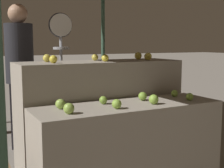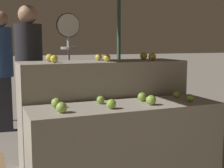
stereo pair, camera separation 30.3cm
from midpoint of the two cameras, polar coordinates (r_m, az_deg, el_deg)
display_counter_front at (r=2.90m, az=5.64°, el=-11.30°), size 1.74×0.55×0.77m
display_counter_back at (r=3.37m, az=0.94°, el=-5.41°), size 1.74×0.55×1.13m
apple_front_0 at (r=2.46m, az=-5.75°, el=-4.33°), size 0.09×0.09×0.09m
apple_front_1 at (r=2.60m, az=3.21°, el=-3.70°), size 0.08×0.08×0.08m
apple_front_2 at (r=2.80m, az=10.26°, el=-2.95°), size 0.09×0.09×0.09m
apple_front_3 at (r=3.04m, az=16.96°, el=-2.50°), size 0.07×0.07×0.07m
apple_front_4 at (r=2.66m, az=-6.98°, el=-3.49°), size 0.08×0.08×0.08m
apple_front_5 at (r=2.81m, az=0.98°, el=-2.95°), size 0.07×0.07×0.07m
apple_front_6 at (r=2.98m, az=8.43°, el=-2.34°), size 0.08×0.08×0.08m
apple_front_7 at (r=3.21m, az=14.44°, el=-1.89°), size 0.07×0.07×0.07m
apple_back_0 at (r=3.02m, az=-7.75°, el=4.56°), size 0.08×0.08×0.08m
apple_back_1 at (r=3.20m, az=1.80°, el=4.78°), size 0.07×0.07×0.07m
apple_back_2 at (r=3.44m, az=9.89°, el=4.95°), size 0.08×0.08×0.08m
apple_back_3 at (r=3.21m, az=-8.73°, el=4.75°), size 0.08×0.08×0.08m
apple_back_4 at (r=3.39m, az=0.08°, el=4.91°), size 0.07×0.07×0.07m
apple_back_5 at (r=3.62m, az=8.21°, el=5.11°), size 0.08×0.08×0.08m
produce_scale at (r=3.88m, az=-5.71°, el=6.15°), size 0.29×0.20×1.68m
person_vendor_at_scale at (r=4.04m, az=-12.84°, el=3.43°), size 0.42×0.42×1.79m
person_customer_left at (r=4.80m, az=-17.83°, el=3.88°), size 0.36×0.36×1.77m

